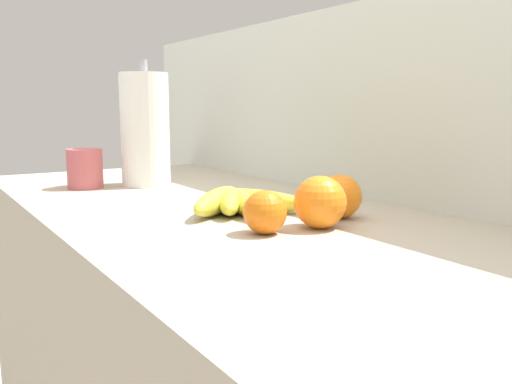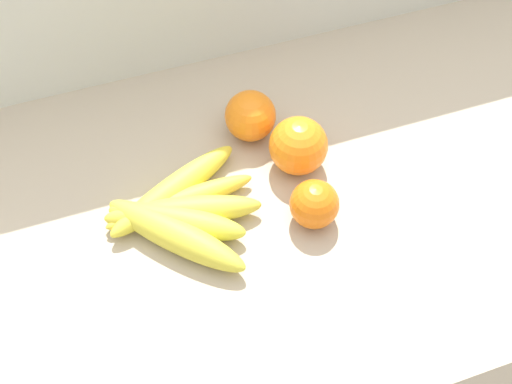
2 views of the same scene
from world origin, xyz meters
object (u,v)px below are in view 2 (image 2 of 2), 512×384
(banana_bunch, at_px, (178,214))
(orange_back_right, at_px, (253,115))
(orange_back_left, at_px, (314,204))
(orange_front, at_px, (298,146))

(banana_bunch, xyz_separation_m, orange_back_right, (0.15, 0.12, 0.02))
(orange_back_left, xyz_separation_m, orange_front, (0.01, 0.09, 0.01))
(orange_back_left, bearing_deg, banana_bunch, 162.97)
(banana_bunch, distance_m, orange_back_left, 0.18)
(orange_back_left, relative_size, orange_front, 0.80)
(banana_bunch, xyz_separation_m, orange_front, (0.19, 0.04, 0.02))
(orange_back_left, distance_m, orange_front, 0.10)
(banana_bunch, height_order, orange_back_right, orange_back_right)
(orange_front, relative_size, orange_back_right, 1.10)
(orange_front, bearing_deg, orange_back_left, -98.20)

